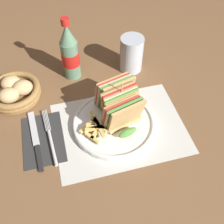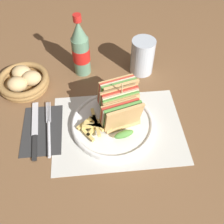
% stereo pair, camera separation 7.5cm
% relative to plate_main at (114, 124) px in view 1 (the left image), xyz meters
% --- Properties ---
extents(ground_plane, '(4.00, 4.00, 0.00)m').
position_rel_plate_main_xyz_m(ground_plane, '(0.03, -0.02, -0.01)').
color(ground_plane, brown).
extents(placemat, '(0.37, 0.27, 0.00)m').
position_rel_plate_main_xyz_m(placemat, '(0.01, -0.01, -0.01)').
color(placemat, silver).
rests_on(placemat, ground_plane).
extents(plate_main, '(0.24, 0.24, 0.02)m').
position_rel_plate_main_xyz_m(plate_main, '(0.00, 0.00, 0.00)').
color(plate_main, white).
rests_on(plate_main, ground_plane).
extents(club_sandwich, '(0.12, 0.19, 0.14)m').
position_rel_plate_main_xyz_m(club_sandwich, '(0.02, 0.02, 0.06)').
color(club_sandwich, tan).
rests_on(club_sandwich, plate_main).
extents(fries_pile, '(0.10, 0.11, 0.02)m').
position_rel_plate_main_xyz_m(fries_pile, '(-0.05, -0.01, 0.02)').
color(fries_pile, '#E5C166').
rests_on(fries_pile, plate_main).
extents(napkin, '(0.11, 0.18, 0.00)m').
position_rel_plate_main_xyz_m(napkin, '(-0.20, 0.01, -0.01)').
color(napkin, '#2D2D2D').
rests_on(napkin, ground_plane).
extents(fork, '(0.03, 0.20, 0.01)m').
position_rel_plate_main_xyz_m(fork, '(-0.18, -0.01, -0.00)').
color(fork, silver).
rests_on(fork, napkin).
extents(knife, '(0.03, 0.21, 0.00)m').
position_rel_plate_main_xyz_m(knife, '(-0.22, 0.00, -0.00)').
color(knife, black).
rests_on(knife, napkin).
extents(coke_bottle_near, '(0.06, 0.06, 0.22)m').
position_rel_plate_main_xyz_m(coke_bottle_near, '(-0.08, 0.25, 0.08)').
color(coke_bottle_near, slate).
rests_on(coke_bottle_near, ground_plane).
extents(glass_near, '(0.08, 0.08, 0.12)m').
position_rel_plate_main_xyz_m(glass_near, '(0.12, 0.23, 0.04)').
color(glass_near, silver).
rests_on(glass_near, ground_plane).
extents(bread_basket, '(0.17, 0.17, 0.06)m').
position_rel_plate_main_xyz_m(bread_basket, '(-0.27, 0.19, 0.01)').
color(bread_basket, olive).
rests_on(bread_basket, ground_plane).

